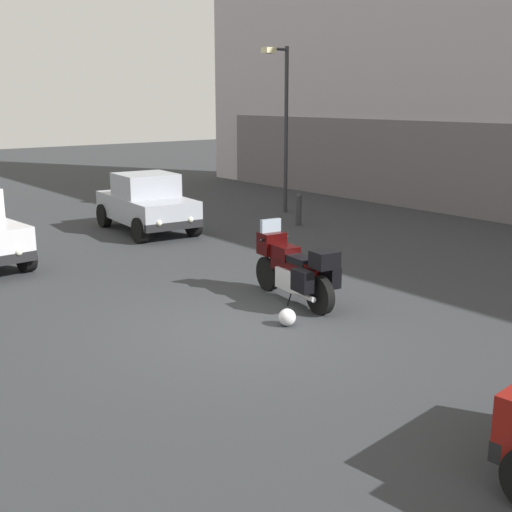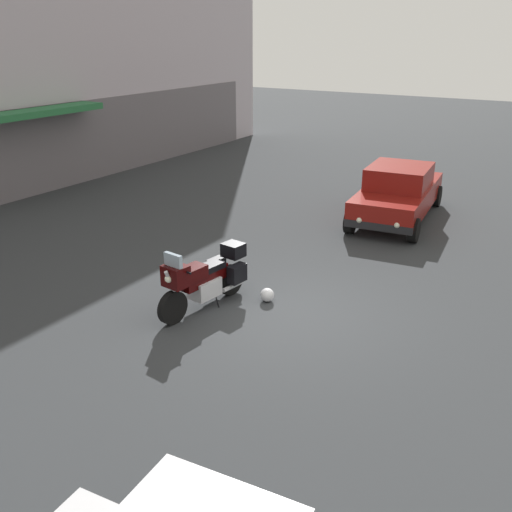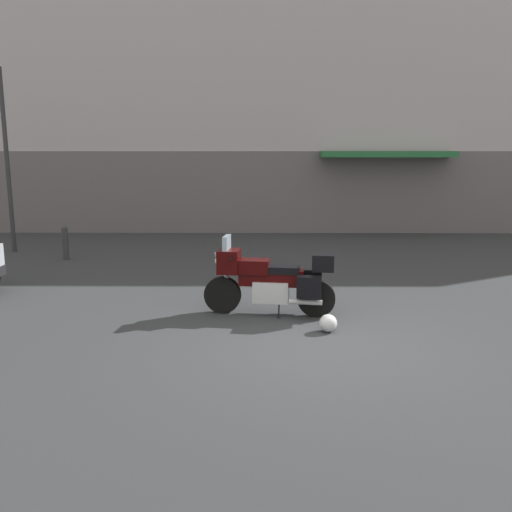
{
  "view_description": "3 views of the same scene",
  "coord_description": "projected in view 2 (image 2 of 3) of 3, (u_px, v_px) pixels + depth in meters",
  "views": [
    {
      "loc": [
        7.58,
        -5.82,
        3.49
      ],
      "look_at": [
        -0.29,
        0.41,
        1.06
      ],
      "focal_mm": 45.77,
      "sensor_mm": 36.0,
      "label": 1
    },
    {
      "loc": [
        -8.74,
        -4.65,
        5.08
      ],
      "look_at": [
        -0.26,
        0.55,
        1.16
      ],
      "focal_mm": 40.29,
      "sensor_mm": 36.0,
      "label": 2
    },
    {
      "loc": [
        -0.8,
        -7.47,
        2.74
      ],
      "look_at": [
        -0.87,
        0.61,
        1.2
      ],
      "focal_mm": 37.97,
      "sensor_mm": 36.0,
      "label": 3
    }
  ],
  "objects": [
    {
      "name": "helmet",
      "position": [
        267.0,
        295.0,
        11.5
      ],
      "size": [
        0.28,
        0.28,
        0.28
      ],
      "primitive_type": "sphere",
      "color": "silver",
      "rests_on": "ground"
    },
    {
      "name": "car_sedan_far",
      "position": [
        398.0,
        192.0,
        16.32
      ],
      "size": [
        4.7,
        2.35,
        1.56
      ],
      "rotation": [
        0.0,
        0.0,
        3.25
      ],
      "color": "maroon",
      "rests_on": "ground"
    },
    {
      "name": "ground_plane",
      "position": [
        287.0,
        313.0,
        11.05
      ],
      "size": [
        80.0,
        80.0,
        0.0
      ],
      "primitive_type": "plane",
      "color": "#2D3033"
    },
    {
      "name": "motorcycle",
      "position": [
        204.0,
        278.0,
        11.08
      ],
      "size": [
        2.26,
        0.88,
        1.36
      ],
      "rotation": [
        0.0,
        0.0,
        3.01
      ],
      "color": "black",
      "rests_on": "ground"
    }
  ]
}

